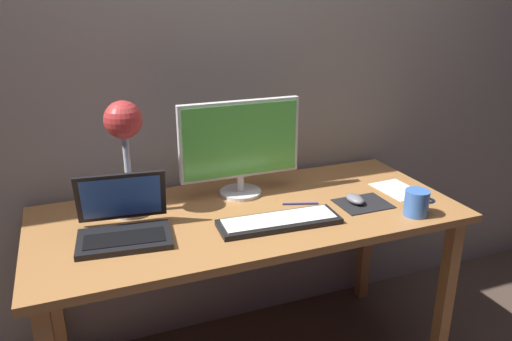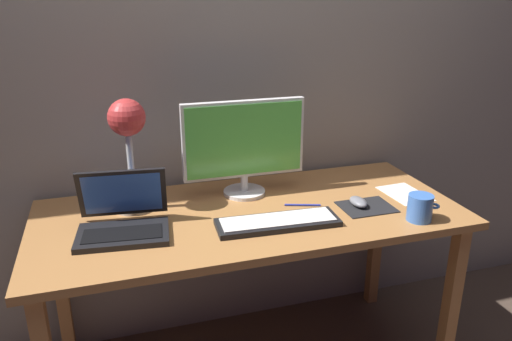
% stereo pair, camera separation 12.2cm
% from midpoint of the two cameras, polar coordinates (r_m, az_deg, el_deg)
% --- Properties ---
extents(back_wall, '(4.80, 0.06, 2.60)m').
position_cam_midpoint_polar(back_wall, '(2.11, -6.50, 13.69)').
color(back_wall, gray).
rests_on(back_wall, ground).
extents(desk, '(1.60, 0.70, 0.74)m').
position_cam_midpoint_polar(desk, '(1.92, -2.60, -6.87)').
color(desk, '#A8703D').
rests_on(desk, ground).
extents(monitor, '(0.49, 0.17, 0.39)m').
position_cam_midpoint_polar(monitor, '(1.97, -3.63, 3.02)').
color(monitor, silver).
rests_on(monitor, desk).
extents(keyboard_main, '(0.45, 0.16, 0.03)m').
position_cam_midpoint_polar(keyboard_main, '(1.77, 0.71, -5.91)').
color(keyboard_main, black).
rests_on(keyboard_main, desk).
extents(laptop, '(0.33, 0.29, 0.21)m').
position_cam_midpoint_polar(laptop, '(1.76, -17.00, -5.35)').
color(laptop, black).
rests_on(laptop, desk).
extents(desk_lamp, '(0.15, 0.15, 0.43)m').
position_cam_midpoint_polar(desk_lamp, '(1.84, -16.77, 4.16)').
color(desk_lamp, beige).
rests_on(desk_lamp, desk).
extents(mousepad, '(0.20, 0.16, 0.00)m').
position_cam_midpoint_polar(mousepad, '(1.97, 10.49, -3.80)').
color(mousepad, black).
rests_on(mousepad, desk).
extents(mouse, '(0.06, 0.10, 0.03)m').
position_cam_midpoint_polar(mouse, '(1.97, 9.59, -3.27)').
color(mouse, slate).
rests_on(mouse, mousepad).
extents(coffee_mug, '(0.12, 0.09, 0.10)m').
position_cam_midpoint_polar(coffee_mug, '(1.91, 16.29, -3.62)').
color(coffee_mug, '#3F72CC').
rests_on(coffee_mug, desk).
extents(paper_sheet_near_mouse, '(0.16, 0.22, 0.00)m').
position_cam_midpoint_polar(paper_sheet_near_mouse, '(2.14, 14.45, -2.18)').
color(paper_sheet_near_mouse, white).
rests_on(paper_sheet_near_mouse, desk).
extents(pen, '(0.14, 0.05, 0.01)m').
position_cam_midpoint_polar(pen, '(1.94, 3.34, -3.86)').
color(pen, '#2633A5').
rests_on(pen, desk).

